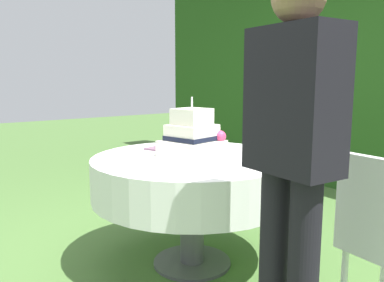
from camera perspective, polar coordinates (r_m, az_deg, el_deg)
name	(u,v)px	position (r m, az deg, el deg)	size (l,w,h in m)	color
ground_plane	(192,263)	(2.70, 0.01, -17.51)	(20.00, 20.00, 0.00)	#476B33
cake_table	(192,177)	(2.49, 0.01, -5.34)	(1.27, 1.27, 0.72)	#4C4C51
wedding_cake	(192,138)	(2.46, 0.06, 0.50)	(0.38, 0.38, 0.38)	silver
serving_plate_near	(241,166)	(2.20, 7.17, -3.59)	(0.15, 0.15, 0.01)	white
serving_plate_far	(128,165)	(2.23, -9.39, -3.47)	(0.12, 0.12, 0.01)	white
serving_plate_left	(111,160)	(2.39, -11.82, -2.74)	(0.13, 0.13, 0.01)	white
serving_plate_right	(135,157)	(2.46, -8.37, -2.32)	(0.11, 0.11, 0.01)	white
napkin_stack	(158,149)	(2.73, -4.97, -1.11)	(0.15, 0.15, 0.01)	#6B4C60
standing_person	(292,152)	(1.54, 14.51, -1.58)	(0.38, 0.23, 1.60)	black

